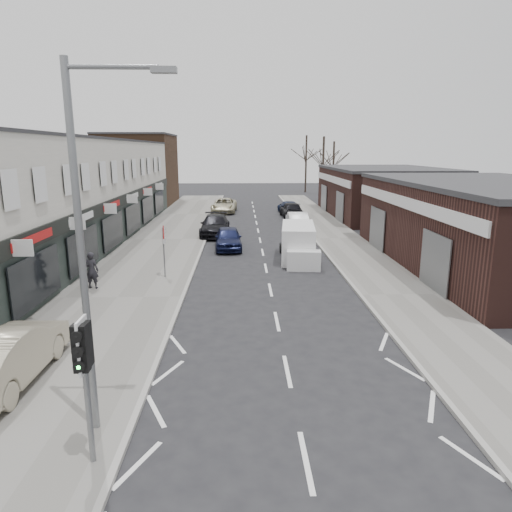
{
  "coord_description": "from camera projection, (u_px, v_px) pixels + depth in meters",
  "views": [
    {
      "loc": [
        -1.31,
        -10.28,
        6.36
      ],
      "look_at": [
        -0.8,
        5.82,
        2.6
      ],
      "focal_mm": 32.0,
      "sensor_mm": 36.0,
      "label": 1
    }
  ],
  "objects": [
    {
      "name": "parked_car_left_c",
      "position": [
        224.0,
        205.0,
        47.36
      ],
      "size": [
        2.68,
        5.35,
        1.45
      ],
      "primitive_type": "imported",
      "rotation": [
        0.0,
        0.0,
        -0.05
      ],
      "color": "beige",
      "rests_on": "ground"
    },
    {
      "name": "parked_car_left_a",
      "position": [
        228.0,
        238.0,
        29.83
      ],
      "size": [
        1.88,
        4.27,
        1.43
      ],
      "primitive_type": "imported",
      "rotation": [
        0.0,
        0.0,
        0.05
      ],
      "color": "#121739",
      "rests_on": "ground"
    },
    {
      "name": "street_lamp",
      "position": [
        88.0,
        235.0,
        9.53
      ],
      "size": [
        2.23,
        0.22,
        8.0
      ],
      "color": "slate",
      "rests_on": "pavement_left"
    },
    {
      "name": "parked_car_right_b",
      "position": [
        291.0,
        209.0,
        43.88
      ],
      "size": [
        1.99,
        4.56,
        1.53
      ],
      "primitive_type": "imported",
      "rotation": [
        0.0,
        0.0,
        3.18
      ],
      "color": "black",
      "rests_on": "ground"
    },
    {
      "name": "tree_far_b",
      "position": [
        332.0,
        196.0,
        64.41
      ],
      "size": [
        3.6,
        3.6,
        7.5
      ],
      "primitive_type": null,
      "color": "#382D26",
      "rests_on": "ground"
    },
    {
      "name": "ground",
      "position": [
        295.0,
        408.0,
        11.49
      ],
      "size": [
        160.0,
        160.0,
        0.0
      ],
      "primitive_type": "plane",
      "color": "black",
      "rests_on": "ground"
    },
    {
      "name": "pavement_right",
      "position": [
        339.0,
        239.0,
        33.07
      ],
      "size": [
        3.5,
        64.0,
        0.12
      ],
      "primitive_type": "cube",
      "color": "slate",
      "rests_on": "ground"
    },
    {
      "name": "pedestrian",
      "position": [
        92.0,
        270.0,
        20.88
      ],
      "size": [
        0.67,
        0.48,
        1.72
      ],
      "primitive_type": "imported",
      "rotation": [
        0.0,
        0.0,
        3.03
      ],
      "color": "black",
      "rests_on": "pavement_left"
    },
    {
      "name": "tree_far_a",
      "position": [
        322.0,
        201.0,
        58.49
      ],
      "size": [
        3.6,
        3.6,
        8.0
      ],
      "primitive_type": null,
      "color": "#382D26",
      "rests_on": "ground"
    },
    {
      "name": "right_unit_near",
      "position": [
        493.0,
        227.0,
        24.99
      ],
      "size": [
        10.0,
        18.0,
        4.5
      ],
      "primitive_type": "cube",
      "color": "#361D18",
      "rests_on": "ground"
    },
    {
      "name": "pavement_left",
      "position": [
        166.0,
        240.0,
        32.69
      ],
      "size": [
        5.5,
        64.0,
        0.12
      ],
      "primitive_type": "cube",
      "color": "slate",
      "rests_on": "ground"
    },
    {
      "name": "sedan_on_pavement",
      "position": [
        6.0,
        354.0,
        12.44
      ],
      "size": [
        1.74,
        4.86,
        1.59
      ],
      "primitive_type": "imported",
      "rotation": [
        0.0,
        0.0,
        3.13
      ],
      "color": "#A89E86",
      "rests_on": "pavement_left"
    },
    {
      "name": "parked_car_right_a",
      "position": [
        297.0,
        221.0,
        37.12
      ],
      "size": [
        1.63,
        4.49,
        1.47
      ],
      "primitive_type": "imported",
      "rotation": [
        0.0,
        0.0,
        3.13
      ],
      "color": "silver",
      "rests_on": "ground"
    },
    {
      "name": "shop_terrace_left",
      "position": [
        52.0,
        195.0,
        29.25
      ],
      "size": [
        8.0,
        41.0,
        7.1
      ],
      "primitive_type": "cube",
      "color": "silver",
      "rests_on": "ground"
    },
    {
      "name": "warning_sign",
      "position": [
        164.0,
        236.0,
        22.52
      ],
      "size": [
        0.12,
        0.8,
        2.7
      ],
      "color": "slate",
      "rests_on": "pavement_left"
    },
    {
      "name": "traffic_light",
      "position": [
        84.0,
        358.0,
        8.85
      ],
      "size": [
        0.28,
        0.6,
        3.1
      ],
      "color": "slate",
      "rests_on": "pavement_left"
    },
    {
      "name": "parked_car_right_c",
      "position": [
        289.0,
        207.0,
        46.71
      ],
      "size": [
        2.14,
        4.5,
        1.27
      ],
      "primitive_type": "imported",
      "rotation": [
        0.0,
        0.0,
        3.23
      ],
      "color": "#141E40",
      "rests_on": "ground"
    },
    {
      "name": "right_unit_far",
      "position": [
        383.0,
        193.0,
        44.46
      ],
      "size": [
        10.0,
        16.0,
        4.5
      ],
      "primitive_type": "cube",
      "color": "#361D18",
      "rests_on": "ground"
    },
    {
      "name": "brick_block_far",
      "position": [
        139.0,
        170.0,
        53.97
      ],
      "size": [
        8.0,
        10.0,
        8.0
      ],
      "primitive_type": "cube",
      "color": "#432C1D",
      "rests_on": "ground"
    },
    {
      "name": "tree_far_c",
      "position": [
        305.0,
        192.0,
        70.16
      ],
      "size": [
        3.6,
        3.6,
        8.5
      ],
      "primitive_type": null,
      "color": "#382D26",
      "rests_on": "ground"
    },
    {
      "name": "white_van",
      "position": [
        298.0,
        244.0,
        26.86
      ],
      "size": [
        2.32,
        5.45,
        2.06
      ],
      "rotation": [
        0.0,
        0.0,
        -0.1
      ],
      "color": "white",
      "rests_on": "ground"
    },
    {
      "name": "parked_car_left_b",
      "position": [
        215.0,
        225.0,
        34.58
      ],
      "size": [
        2.17,
        5.28,
        1.53
      ],
      "primitive_type": "imported",
      "rotation": [
        0.0,
        0.0,
        0.01
      ],
      "color": "black",
      "rests_on": "ground"
    }
  ]
}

